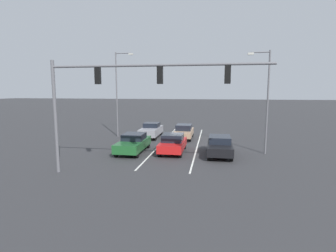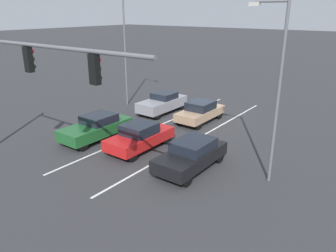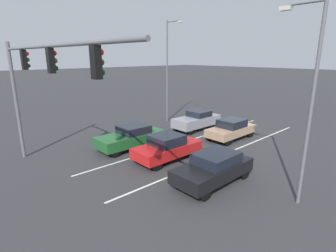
{
  "view_description": "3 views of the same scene",
  "coord_description": "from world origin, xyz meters",
  "px_view_note": "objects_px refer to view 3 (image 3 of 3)",
  "views": [
    {
      "loc": [
        -3.0,
        27.37,
        5.05
      ],
      "look_at": [
        0.56,
        6.45,
        2.13
      ],
      "focal_mm": 28.0,
      "sensor_mm": 36.0,
      "label": 1
    },
    {
      "loc": [
        -11.61,
        19.73,
        7.59
      ],
      "look_at": [
        -1.21,
        5.79,
        1.41
      ],
      "focal_mm": 35.0,
      "sensor_mm": 36.0,
      "label": 2
    },
    {
      "loc": [
        -10.81,
        16.66,
        6.04
      ],
      "look_at": [
        -0.18,
        6.94,
        2.17
      ],
      "focal_mm": 28.0,
      "sensor_mm": 36.0,
      "label": 3
    }
  ],
  "objects_px": {
    "car_black_leftlane_front": "(214,167)",
    "street_lamp_left_shoulder": "(308,94)",
    "traffic_signal_gantry": "(35,75)",
    "car_darkgreen_rightlane_front": "(131,137)",
    "street_lamp_right_shoulder": "(169,66)",
    "car_red_midlane_front": "(167,147)",
    "car_tan_midlane_second": "(231,129)",
    "car_gray_rightlane_second": "(197,120)"
  },
  "relations": [
    {
      "from": "street_lamp_left_shoulder",
      "to": "car_gray_rightlane_second",
      "type": "bearing_deg",
      "value": -28.1
    },
    {
      "from": "car_darkgreen_rightlane_front",
      "to": "car_tan_midlane_second",
      "type": "height_order",
      "value": "car_darkgreen_rightlane_front"
    },
    {
      "from": "street_lamp_right_shoulder",
      "to": "car_black_leftlane_front",
      "type": "bearing_deg",
      "value": 147.45
    },
    {
      "from": "traffic_signal_gantry",
      "to": "street_lamp_left_shoulder",
      "type": "xyz_separation_m",
      "value": [
        -9.24,
        -7.07,
        -0.56
      ]
    },
    {
      "from": "car_gray_rightlane_second",
      "to": "car_tan_midlane_second",
      "type": "height_order",
      "value": "car_gray_rightlane_second"
    },
    {
      "from": "car_red_midlane_front",
      "to": "street_lamp_right_shoulder",
      "type": "xyz_separation_m",
      "value": [
        6.93,
        -6.46,
        4.38
      ]
    },
    {
      "from": "car_gray_rightlane_second",
      "to": "street_lamp_right_shoulder",
      "type": "height_order",
      "value": "street_lamp_right_shoulder"
    },
    {
      "from": "car_darkgreen_rightlane_front",
      "to": "street_lamp_right_shoulder",
      "type": "xyz_separation_m",
      "value": [
        3.71,
        -6.83,
        4.39
      ]
    },
    {
      "from": "car_darkgreen_rightlane_front",
      "to": "car_tan_midlane_second",
      "type": "xyz_separation_m",
      "value": [
        -3.43,
        -6.63,
        0.01
      ]
    },
    {
      "from": "car_red_midlane_front",
      "to": "car_darkgreen_rightlane_front",
      "type": "xyz_separation_m",
      "value": [
        3.22,
        0.37,
        -0.0
      ]
    },
    {
      "from": "car_red_midlane_front",
      "to": "car_tan_midlane_second",
      "type": "xyz_separation_m",
      "value": [
        -0.22,
        -6.27,
        0.0
      ]
    },
    {
      "from": "car_red_midlane_front",
      "to": "car_tan_midlane_second",
      "type": "relative_size",
      "value": 1.01
    },
    {
      "from": "car_red_midlane_front",
      "to": "street_lamp_right_shoulder",
      "type": "height_order",
      "value": "street_lamp_right_shoulder"
    },
    {
      "from": "car_red_midlane_front",
      "to": "car_black_leftlane_front",
      "type": "bearing_deg",
      "value": 174.75
    },
    {
      "from": "car_red_midlane_front",
      "to": "car_black_leftlane_front",
      "type": "distance_m",
      "value": 3.75
    },
    {
      "from": "car_black_leftlane_front",
      "to": "street_lamp_left_shoulder",
      "type": "distance_m",
      "value": 5.27
    },
    {
      "from": "car_black_leftlane_front",
      "to": "car_tan_midlane_second",
      "type": "xyz_separation_m",
      "value": [
        3.52,
        -6.61,
        -0.02
      ]
    },
    {
      "from": "traffic_signal_gantry",
      "to": "street_lamp_right_shoulder",
      "type": "height_order",
      "value": "street_lamp_right_shoulder"
    },
    {
      "from": "car_tan_midlane_second",
      "to": "street_lamp_right_shoulder",
      "type": "distance_m",
      "value": 8.38
    },
    {
      "from": "car_black_leftlane_front",
      "to": "car_gray_rightlane_second",
      "type": "xyz_separation_m",
      "value": [
        7.05,
        -6.76,
        0.0
      ]
    },
    {
      "from": "car_red_midlane_front",
      "to": "car_black_leftlane_front",
      "type": "xyz_separation_m",
      "value": [
        -3.73,
        0.34,
        0.02
      ]
    },
    {
      "from": "car_red_midlane_front",
      "to": "street_lamp_right_shoulder",
      "type": "relative_size",
      "value": 0.47
    },
    {
      "from": "car_darkgreen_rightlane_front",
      "to": "street_lamp_right_shoulder",
      "type": "relative_size",
      "value": 0.51
    },
    {
      "from": "traffic_signal_gantry",
      "to": "car_gray_rightlane_second",
      "type": "bearing_deg",
      "value": -84.39
    },
    {
      "from": "car_darkgreen_rightlane_front",
      "to": "car_gray_rightlane_second",
      "type": "height_order",
      "value": "car_gray_rightlane_second"
    },
    {
      "from": "car_darkgreen_rightlane_front",
      "to": "car_tan_midlane_second",
      "type": "bearing_deg",
      "value": -117.36
    },
    {
      "from": "street_lamp_left_shoulder",
      "to": "car_tan_midlane_second",
      "type": "bearing_deg",
      "value": -38.08
    },
    {
      "from": "car_tan_midlane_second",
      "to": "street_lamp_right_shoulder",
      "type": "relative_size",
      "value": 0.46
    },
    {
      "from": "car_red_midlane_front",
      "to": "street_lamp_left_shoulder",
      "type": "distance_m",
      "value": 8.18
    },
    {
      "from": "car_darkgreen_rightlane_front",
      "to": "traffic_signal_gantry",
      "type": "distance_m",
      "value": 7.44
    },
    {
      "from": "car_gray_rightlane_second",
      "to": "traffic_signal_gantry",
      "type": "xyz_separation_m",
      "value": [
        -1.24,
        12.66,
        4.39
      ]
    },
    {
      "from": "car_red_midlane_front",
      "to": "car_darkgreen_rightlane_front",
      "type": "bearing_deg",
      "value": 6.54
    },
    {
      "from": "car_tan_midlane_second",
      "to": "street_lamp_left_shoulder",
      "type": "height_order",
      "value": "street_lamp_left_shoulder"
    },
    {
      "from": "car_darkgreen_rightlane_front",
      "to": "street_lamp_right_shoulder",
      "type": "distance_m",
      "value": 8.93
    },
    {
      "from": "car_darkgreen_rightlane_front",
      "to": "street_lamp_left_shoulder",
      "type": "distance_m",
      "value": 11.14
    },
    {
      "from": "car_darkgreen_rightlane_front",
      "to": "street_lamp_left_shoulder",
      "type": "xyz_separation_m",
      "value": [
        -10.38,
        -1.19,
        3.85
      ]
    },
    {
      "from": "car_darkgreen_rightlane_front",
      "to": "car_black_leftlane_front",
      "type": "relative_size",
      "value": 1.08
    },
    {
      "from": "car_tan_midlane_second",
      "to": "traffic_signal_gantry",
      "type": "distance_m",
      "value": 13.47
    },
    {
      "from": "car_red_midlane_front",
      "to": "traffic_signal_gantry",
      "type": "relative_size",
      "value": 0.33
    },
    {
      "from": "street_lamp_right_shoulder",
      "to": "car_tan_midlane_second",
      "type": "bearing_deg",
      "value": 178.42
    },
    {
      "from": "car_darkgreen_rightlane_front",
      "to": "street_lamp_right_shoulder",
      "type": "bearing_deg",
      "value": -61.49
    },
    {
      "from": "traffic_signal_gantry",
      "to": "car_darkgreen_rightlane_front",
      "type": "bearing_deg",
      "value": -78.96
    }
  ]
}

